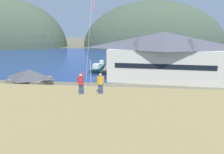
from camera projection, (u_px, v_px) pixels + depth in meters
name	position (u px, v px, depth m)	size (l,w,h in m)	color
ground_plane	(99.00, 118.00, 26.04)	(600.00, 600.00, 0.00)	#66604C
parking_lot_pad	(104.00, 104.00, 30.85)	(40.00, 20.00, 0.10)	slate
bay_water	(121.00, 58.00, 83.93)	(360.00, 84.00, 0.03)	navy
far_hill_west_ridge	(12.00, 47.00, 141.42)	(86.00, 55.21, 68.66)	#42513D
far_hill_east_peak	(151.00, 47.00, 139.82)	(103.17, 66.32, 66.05)	#42513D
harbor_lodge	(163.00, 55.00, 44.32)	(27.92, 11.60, 11.69)	beige
storage_shed_near_lot	(31.00, 84.00, 32.92)	(7.60, 5.85, 5.39)	#756B5B
wharf_dock	(110.00, 68.00, 59.14)	(3.20, 13.99, 0.70)	#70604C
moored_boat_wharfside	(102.00, 65.00, 62.91)	(2.30, 5.86, 2.16)	#23564C
moored_boat_outer_mooring	(121.00, 66.00, 60.30)	(2.94, 7.05, 2.16)	#A8A399
moored_boat_inner_slip	(97.00, 68.00, 56.73)	(3.16, 8.38, 2.16)	#23564C
parked_car_corner_spot	(191.00, 98.00, 30.81)	(4.34, 2.35, 1.82)	navy
parked_car_mid_row_near	(82.00, 110.00, 26.02)	(4.29, 2.23, 1.82)	#236633
parked_car_front_row_end	(140.00, 95.00, 32.02)	(4.25, 2.15, 1.82)	#236633
parked_car_mid_row_far	(124.00, 112.00, 25.58)	(4.23, 2.12, 1.82)	black
parked_car_front_row_red	(210.00, 117.00, 23.95)	(4.24, 2.13, 1.82)	#236633
parked_car_back_row_right	(8.00, 106.00, 27.31)	(4.23, 2.10, 1.82)	red
parking_light_pole	(91.00, 74.00, 35.59)	(0.24, 0.78, 6.51)	#ADADB2
person_kite_flyer	(81.00, 83.00, 15.36)	(0.52, 0.70, 1.86)	#384770
person_companion	(100.00, 83.00, 15.48)	(0.54, 0.40, 1.74)	#384770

